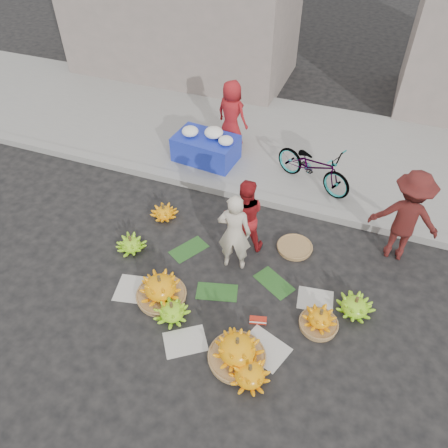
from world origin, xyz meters
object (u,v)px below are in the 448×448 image
(banana_bunch_0, at_px, (160,288))
(vendor_cream, at_px, (234,233))
(banana_bunch_4, at_px, (319,320))
(flower_table, at_px, (206,147))
(bicycle, at_px, (314,166))

(banana_bunch_0, bearing_deg, vendor_cream, 52.27)
(banana_bunch_4, xyz_separation_m, flower_table, (-3.13, 3.28, 0.27))
(banana_bunch_4, xyz_separation_m, vendor_cream, (-1.59, 0.72, 0.57))
(flower_table, bearing_deg, banana_bunch_4, -40.84)
(flower_table, xyz_separation_m, bicycle, (2.30, -0.08, 0.14))
(flower_table, distance_m, bicycle, 2.30)
(vendor_cream, relative_size, bicycle, 0.87)
(banana_bunch_0, xyz_separation_m, vendor_cream, (0.82, 1.06, 0.51))
(flower_table, relative_size, bicycle, 0.81)
(vendor_cream, xyz_separation_m, bicycle, (0.76, 2.48, -0.17))
(banana_bunch_4, bearing_deg, vendor_cream, 155.49)
(flower_table, bearing_deg, vendor_cream, -53.42)
(bicycle, bearing_deg, flower_table, 112.38)
(banana_bunch_0, height_order, banana_bunch_4, banana_bunch_0)
(vendor_cream, relative_size, flower_table, 1.07)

